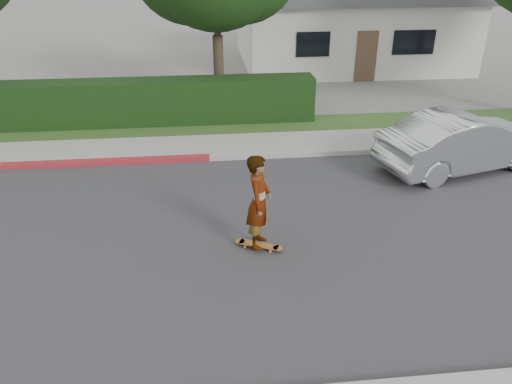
# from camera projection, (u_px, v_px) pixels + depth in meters

# --- Properties ---
(ground) EXTENTS (120.00, 120.00, 0.00)m
(ground) POSITION_uv_depth(u_px,v_px,m) (165.00, 242.00, 10.05)
(ground) COLOR slate
(ground) RESTS_ON ground
(road) EXTENTS (60.00, 8.00, 0.01)m
(road) POSITION_uv_depth(u_px,v_px,m) (165.00, 242.00, 10.05)
(road) COLOR #2D2D30
(road) RESTS_ON ground
(curb_far) EXTENTS (60.00, 0.20, 0.15)m
(curb_far) POSITION_uv_depth(u_px,v_px,m) (173.00, 159.00, 13.65)
(curb_far) COLOR #9E9E99
(curb_far) RESTS_ON ground
(sidewalk_far) EXTENTS (60.00, 1.60, 0.12)m
(sidewalk_far) POSITION_uv_depth(u_px,v_px,m) (174.00, 148.00, 14.45)
(sidewalk_far) COLOR gray
(sidewalk_far) RESTS_ON ground
(planting_strip) EXTENTS (60.00, 1.60, 0.10)m
(planting_strip) POSITION_uv_depth(u_px,v_px,m) (176.00, 129.00, 15.88)
(planting_strip) COLOR #2D4C1E
(planting_strip) RESTS_ON ground
(hedge) EXTENTS (15.00, 1.00, 1.50)m
(hedge) POSITION_uv_depth(u_px,v_px,m) (80.00, 105.00, 15.80)
(hedge) COLOR black
(hedge) RESTS_ON ground
(house) EXTENTS (10.60, 8.60, 4.30)m
(house) POSITION_uv_depth(u_px,v_px,m) (347.00, 17.00, 24.04)
(house) COLOR beige
(house) RESTS_ON ground
(skateboard) EXTENTS (0.97, 0.57, 0.09)m
(skateboard) POSITION_uv_depth(u_px,v_px,m) (259.00, 245.00, 9.81)
(skateboard) COLOR #E6903F
(skateboard) RESTS_ON ground
(skateboarder) EXTENTS (0.63, 0.79, 1.89)m
(skateboarder) POSITION_uv_depth(u_px,v_px,m) (259.00, 202.00, 9.37)
(skateboarder) COLOR white
(skateboarder) RESTS_ON skateboard
(car_silver) EXTENTS (4.84, 2.74, 1.51)m
(car_silver) POSITION_uv_depth(u_px,v_px,m) (463.00, 142.00, 12.95)
(car_silver) COLOR silver
(car_silver) RESTS_ON ground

